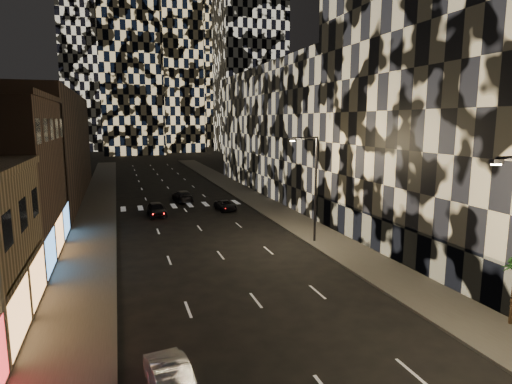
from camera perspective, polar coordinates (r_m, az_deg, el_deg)
sidewalk_left at (r=53.70m, az=-20.49°, el=-2.26°), size 4.00×120.00×0.15m
sidewalk_right at (r=56.37m, az=0.24°, el=-1.11°), size 4.00×120.00×0.15m
curb_left at (r=53.64m, az=-18.25°, el=-2.15°), size 0.20×120.00×0.15m
curb_right at (r=55.76m, az=-1.81°, el=-1.24°), size 0.20×120.00×0.15m
retail_filler_left at (r=63.45m, az=-26.85°, el=5.36°), size 10.00×40.00×14.00m
midrise_right at (r=38.51m, az=27.62°, el=9.24°), size 16.00×25.00×22.00m
midrise_base at (r=34.66m, az=17.39°, el=-5.93°), size 0.60×25.00×3.00m
midrise_filler_right at (r=65.60m, az=6.71°, el=8.16°), size 16.00×40.00×18.00m
streetlight_far at (r=36.56m, az=7.63°, el=1.39°), size 2.55×0.25×9.00m
car_silver_parked at (r=17.95m, az=-11.09°, el=-23.73°), size 1.95×4.25×1.35m
car_dark_midlane at (r=48.70m, az=-13.12°, el=-2.24°), size 2.11×4.58×1.52m
car_dark_oncoming at (r=56.56m, az=-9.76°, el=-0.54°), size 2.42×5.20×1.47m
car_dark_rightlane at (r=50.61m, az=-4.08°, el=-1.80°), size 2.17×4.19×1.13m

